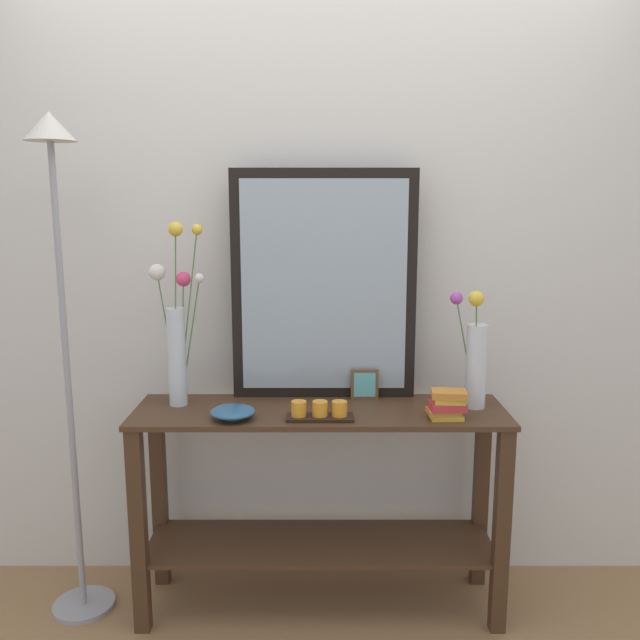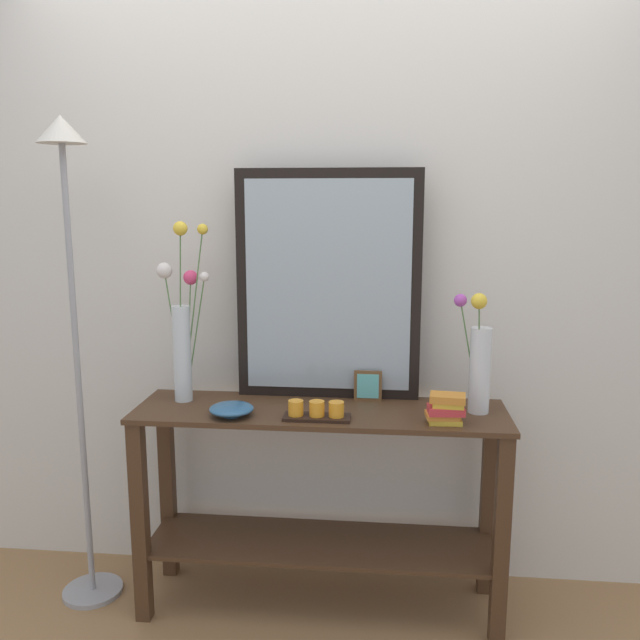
{
  "view_description": "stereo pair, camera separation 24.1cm",
  "coord_description": "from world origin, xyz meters",
  "px_view_note": "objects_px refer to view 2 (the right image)",
  "views": [
    {
      "loc": [
        -0.0,
        -2.38,
        1.6
      ],
      "look_at": [
        0.0,
        0.0,
        1.16
      ],
      "focal_mm": 36.58,
      "sensor_mm": 36.0,
      "label": 1
    },
    {
      "loc": [
        0.24,
        -2.36,
        1.6
      ],
      "look_at": [
        0.0,
        0.0,
        1.16
      ],
      "focal_mm": 36.58,
      "sensor_mm": 36.0,
      "label": 2
    }
  ],
  "objects_px": {
    "mirror_leaning": "(328,286)",
    "decorative_bowl": "(231,409)",
    "console_table": "(320,484)",
    "tall_vase_left": "(182,328)",
    "vase_right": "(479,361)",
    "book_stack": "(446,409)",
    "candle_tray": "(316,412)",
    "floor_lamp": "(72,285)",
    "picture_frame_small": "(368,386)"
  },
  "relations": [
    {
      "from": "mirror_leaning",
      "to": "decorative_bowl",
      "type": "bearing_deg",
      "value": -140.48
    },
    {
      "from": "console_table",
      "to": "book_stack",
      "type": "distance_m",
      "value": 0.6
    },
    {
      "from": "tall_vase_left",
      "to": "picture_frame_small",
      "type": "bearing_deg",
      "value": 4.62
    },
    {
      "from": "mirror_leaning",
      "to": "decorative_bowl",
      "type": "xyz_separation_m",
      "value": [
        -0.33,
        -0.27,
        -0.43
      ]
    },
    {
      "from": "tall_vase_left",
      "to": "decorative_bowl",
      "type": "bearing_deg",
      "value": -37.47
    },
    {
      "from": "console_table",
      "to": "decorative_bowl",
      "type": "distance_m",
      "value": 0.47
    },
    {
      "from": "candle_tray",
      "to": "floor_lamp",
      "type": "xyz_separation_m",
      "value": [
        -0.94,
        0.09,
        0.44
      ]
    },
    {
      "from": "book_stack",
      "to": "vase_right",
      "type": "bearing_deg",
      "value": 47.15
    },
    {
      "from": "picture_frame_small",
      "to": "floor_lamp",
      "type": "xyz_separation_m",
      "value": [
        -1.12,
        -0.15,
        0.41
      ]
    },
    {
      "from": "console_table",
      "to": "book_stack",
      "type": "height_order",
      "value": "book_stack"
    },
    {
      "from": "tall_vase_left",
      "to": "vase_right",
      "type": "distance_m",
      "value": 1.14
    },
    {
      "from": "picture_frame_small",
      "to": "floor_lamp",
      "type": "relative_size",
      "value": 0.06
    },
    {
      "from": "console_table",
      "to": "picture_frame_small",
      "type": "xyz_separation_m",
      "value": [
        0.18,
        0.13,
        0.37
      ]
    },
    {
      "from": "mirror_leaning",
      "to": "picture_frame_small",
      "type": "distance_m",
      "value": 0.43
    },
    {
      "from": "tall_vase_left",
      "to": "decorative_bowl",
      "type": "xyz_separation_m",
      "value": [
        0.23,
        -0.18,
        -0.26
      ]
    },
    {
      "from": "tall_vase_left",
      "to": "candle_tray",
      "type": "xyz_separation_m",
      "value": [
        0.55,
        -0.18,
        -0.26
      ]
    },
    {
      "from": "book_stack",
      "to": "floor_lamp",
      "type": "xyz_separation_m",
      "value": [
        -1.41,
        0.09,
        0.41
      ]
    },
    {
      "from": "vase_right",
      "to": "decorative_bowl",
      "type": "distance_m",
      "value": 0.93
    },
    {
      "from": "candle_tray",
      "to": "picture_frame_small",
      "type": "xyz_separation_m",
      "value": [
        0.18,
        0.24,
        0.03
      ]
    },
    {
      "from": "candle_tray",
      "to": "picture_frame_small",
      "type": "bearing_deg",
      "value": 53.04
    },
    {
      "from": "console_table",
      "to": "decorative_bowl",
      "type": "bearing_deg",
      "value": -161.0
    },
    {
      "from": "tall_vase_left",
      "to": "console_table",
      "type": "bearing_deg",
      "value": -7.19
    },
    {
      "from": "mirror_leaning",
      "to": "console_table",
      "type": "bearing_deg",
      "value": -95.27
    },
    {
      "from": "console_table",
      "to": "tall_vase_left",
      "type": "relative_size",
      "value": 2.0
    },
    {
      "from": "candle_tray",
      "to": "mirror_leaning",
      "type": "bearing_deg",
      "value": 86.21
    },
    {
      "from": "tall_vase_left",
      "to": "candle_tray",
      "type": "height_order",
      "value": "tall_vase_left"
    },
    {
      "from": "console_table",
      "to": "mirror_leaning",
      "type": "relative_size",
      "value": 1.56
    },
    {
      "from": "floor_lamp",
      "to": "vase_right",
      "type": "bearing_deg",
      "value": 1.73
    },
    {
      "from": "candle_tray",
      "to": "decorative_bowl",
      "type": "bearing_deg",
      "value": 179.48
    },
    {
      "from": "mirror_leaning",
      "to": "vase_right",
      "type": "height_order",
      "value": "mirror_leaning"
    },
    {
      "from": "console_table",
      "to": "decorative_bowl",
      "type": "relative_size",
      "value": 8.63
    },
    {
      "from": "console_table",
      "to": "picture_frame_small",
      "type": "bearing_deg",
      "value": 35.83
    },
    {
      "from": "console_table",
      "to": "floor_lamp",
      "type": "relative_size",
      "value": 0.74
    },
    {
      "from": "mirror_leaning",
      "to": "tall_vase_left",
      "type": "relative_size",
      "value": 1.28
    },
    {
      "from": "tall_vase_left",
      "to": "book_stack",
      "type": "xyz_separation_m",
      "value": [
        1.01,
        -0.18,
        -0.24
      ]
    },
    {
      "from": "picture_frame_small",
      "to": "console_table",
      "type": "bearing_deg",
      "value": -144.17
    },
    {
      "from": "mirror_leaning",
      "to": "vase_right",
      "type": "distance_m",
      "value": 0.64
    },
    {
      "from": "console_table",
      "to": "vase_right",
      "type": "distance_m",
      "value": 0.77
    },
    {
      "from": "vase_right",
      "to": "book_stack",
      "type": "bearing_deg",
      "value": -132.85
    },
    {
      "from": "console_table",
      "to": "mirror_leaning",
      "type": "bearing_deg",
      "value": 84.73
    },
    {
      "from": "candle_tray",
      "to": "decorative_bowl",
      "type": "distance_m",
      "value": 0.31
    },
    {
      "from": "mirror_leaning",
      "to": "candle_tray",
      "type": "xyz_separation_m",
      "value": [
        -0.02,
        -0.28,
        -0.42
      ]
    },
    {
      "from": "candle_tray",
      "to": "decorative_bowl",
      "type": "xyz_separation_m",
      "value": [
        -0.31,
        0.0,
        -0.0
      ]
    },
    {
      "from": "vase_right",
      "to": "decorative_bowl",
      "type": "height_order",
      "value": "vase_right"
    },
    {
      "from": "mirror_leaning",
      "to": "floor_lamp",
      "type": "bearing_deg",
      "value": -169.03
    },
    {
      "from": "decorative_bowl",
      "to": "floor_lamp",
      "type": "distance_m",
      "value": 0.77
    },
    {
      "from": "candle_tray",
      "to": "decorative_bowl",
      "type": "height_order",
      "value": "candle_tray"
    },
    {
      "from": "mirror_leaning",
      "to": "tall_vase_left",
      "type": "xyz_separation_m",
      "value": [
        -0.57,
        -0.1,
        -0.16
      ]
    },
    {
      "from": "tall_vase_left",
      "to": "floor_lamp",
      "type": "bearing_deg",
      "value": -167.07
    },
    {
      "from": "decorative_bowl",
      "to": "book_stack",
      "type": "bearing_deg",
      "value": -0.22
    }
  ]
}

